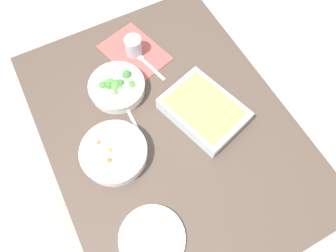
{
  "coord_description": "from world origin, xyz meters",
  "views": [
    {
      "loc": [
        -0.46,
        0.24,
        1.83
      ],
      "look_at": [
        0.0,
        0.0,
        0.74
      ],
      "focal_mm": 33.69,
      "sensor_mm": 36.0,
      "label": 1
    }
  ],
  "objects_px": {
    "spoon_by_broccoli": "(128,111)",
    "side_plate": "(152,238)",
    "broccoli_bowl": "(117,87)",
    "drink_cup": "(134,47)",
    "baking_dish": "(204,110)",
    "spoon_spare": "(147,63)",
    "stew_bowl": "(114,152)",
    "spoon_by_stew": "(126,150)"
  },
  "relations": [
    {
      "from": "drink_cup",
      "to": "broccoli_bowl",
      "type": "bearing_deg",
      "value": 135.56
    },
    {
      "from": "baking_dish",
      "to": "spoon_spare",
      "type": "bearing_deg",
      "value": 15.84
    },
    {
      "from": "stew_bowl",
      "to": "baking_dish",
      "type": "relative_size",
      "value": 0.69
    },
    {
      "from": "baking_dish",
      "to": "drink_cup",
      "type": "relative_size",
      "value": 4.13
    },
    {
      "from": "drink_cup",
      "to": "spoon_by_broccoli",
      "type": "distance_m",
      "value": 0.29
    },
    {
      "from": "baking_dish",
      "to": "drink_cup",
      "type": "height_order",
      "value": "drink_cup"
    },
    {
      "from": "stew_bowl",
      "to": "drink_cup",
      "type": "height_order",
      "value": "drink_cup"
    },
    {
      "from": "drink_cup",
      "to": "spoon_by_stew",
      "type": "height_order",
      "value": "drink_cup"
    },
    {
      "from": "spoon_by_stew",
      "to": "spoon_spare",
      "type": "relative_size",
      "value": 1.01
    },
    {
      "from": "spoon_by_broccoli",
      "to": "stew_bowl",
      "type": "bearing_deg",
      "value": 140.55
    },
    {
      "from": "broccoli_bowl",
      "to": "baking_dish",
      "type": "distance_m",
      "value": 0.36
    },
    {
      "from": "side_plate",
      "to": "spoon_spare",
      "type": "xyz_separation_m",
      "value": [
        0.64,
        -0.29,
        -0.0
      ]
    },
    {
      "from": "side_plate",
      "to": "broccoli_bowl",
      "type": "bearing_deg",
      "value": -12.77
    },
    {
      "from": "baking_dish",
      "to": "side_plate",
      "type": "relative_size",
      "value": 1.6
    },
    {
      "from": "side_plate",
      "to": "spoon_by_broccoli",
      "type": "bearing_deg",
      "value": -15.31
    },
    {
      "from": "broccoli_bowl",
      "to": "spoon_by_broccoli",
      "type": "distance_m",
      "value": 0.11
    },
    {
      "from": "spoon_by_stew",
      "to": "stew_bowl",
      "type": "bearing_deg",
      "value": 92.31
    },
    {
      "from": "broccoli_bowl",
      "to": "baking_dish",
      "type": "xyz_separation_m",
      "value": [
        -0.25,
        -0.25,
        0.0
      ]
    },
    {
      "from": "drink_cup",
      "to": "spoon_by_broccoli",
      "type": "height_order",
      "value": "drink_cup"
    },
    {
      "from": "spoon_spare",
      "to": "spoon_by_stew",
      "type": "bearing_deg",
      "value": 142.84
    },
    {
      "from": "broccoli_bowl",
      "to": "spoon_spare",
      "type": "relative_size",
      "value": 1.3
    },
    {
      "from": "broccoli_bowl",
      "to": "spoon_by_broccoli",
      "type": "relative_size",
      "value": 1.29
    },
    {
      "from": "spoon_by_broccoli",
      "to": "broccoli_bowl",
      "type": "bearing_deg",
      "value": -1.21
    },
    {
      "from": "stew_bowl",
      "to": "baking_dish",
      "type": "distance_m",
      "value": 0.37
    },
    {
      "from": "stew_bowl",
      "to": "broccoli_bowl",
      "type": "bearing_deg",
      "value": -25.75
    },
    {
      "from": "stew_bowl",
      "to": "side_plate",
      "type": "xyz_separation_m",
      "value": [
        -0.32,
        0.01,
        -0.03
      ]
    },
    {
      "from": "broccoli_bowl",
      "to": "baking_dish",
      "type": "height_order",
      "value": "broccoli_bowl"
    },
    {
      "from": "stew_bowl",
      "to": "drink_cup",
      "type": "relative_size",
      "value": 2.86
    },
    {
      "from": "baking_dish",
      "to": "side_plate",
      "type": "bearing_deg",
      "value": 130.14
    },
    {
      "from": "baking_dish",
      "to": "spoon_spare",
      "type": "height_order",
      "value": "baking_dish"
    },
    {
      "from": "baking_dish",
      "to": "spoon_by_stew",
      "type": "distance_m",
      "value": 0.33
    },
    {
      "from": "broccoli_bowl",
      "to": "spoon_spare",
      "type": "height_order",
      "value": "broccoli_bowl"
    },
    {
      "from": "drink_cup",
      "to": "spoon_by_stew",
      "type": "xyz_separation_m",
      "value": [
        -0.39,
        0.22,
        -0.03
      ]
    },
    {
      "from": "drink_cup",
      "to": "spoon_spare",
      "type": "xyz_separation_m",
      "value": [
        -0.08,
        -0.02,
        -0.03
      ]
    },
    {
      "from": "stew_bowl",
      "to": "broccoli_bowl",
      "type": "relative_size",
      "value": 1.08
    },
    {
      "from": "spoon_by_broccoli",
      "to": "drink_cup",
      "type": "bearing_deg",
      "value": -29.7
    },
    {
      "from": "stew_bowl",
      "to": "spoon_by_broccoli",
      "type": "xyz_separation_m",
      "value": [
        0.14,
        -0.12,
        -0.03
      ]
    },
    {
      "from": "spoon_by_stew",
      "to": "spoon_by_broccoli",
      "type": "bearing_deg",
      "value": -27.96
    },
    {
      "from": "spoon_by_broccoli",
      "to": "side_plate",
      "type": "bearing_deg",
      "value": 164.69
    },
    {
      "from": "broccoli_bowl",
      "to": "drink_cup",
      "type": "distance_m",
      "value": 0.2
    },
    {
      "from": "baking_dish",
      "to": "spoon_by_broccoli",
      "type": "relative_size",
      "value": 2.0
    },
    {
      "from": "spoon_by_broccoli",
      "to": "spoon_spare",
      "type": "bearing_deg",
      "value": -43.42
    }
  ]
}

